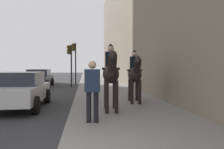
{
  "coord_description": "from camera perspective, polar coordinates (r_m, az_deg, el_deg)",
  "views": [
    {
      "loc": [
        -3.34,
        -0.52,
        1.66
      ],
      "look_at": [
        4.0,
        -1.41,
        1.4
      ],
      "focal_mm": 35.76,
      "sensor_mm": 36.0,
      "label": 1
    }
  ],
  "objects": [
    {
      "name": "traffic_light_far_curb",
      "position": [
        21.25,
        -9.53,
        4.52
      ],
      "size": [
        0.2,
        0.44,
        3.88
      ],
      "color": "black",
      "rests_on": "ground"
    },
    {
      "name": "car_mid_lane",
      "position": [
        9.65,
        -22.72,
        -3.55
      ],
      "size": [
        3.88,
        2.04,
        1.44
      ],
      "rotation": [
        0.0,
        0.0,
        3.14
      ],
      "color": "silver",
      "rests_on": "ground"
    },
    {
      "name": "car_near_lane",
      "position": [
        19.4,
        -18.2,
        -0.79
      ],
      "size": [
        4.32,
        2.04,
        1.44
      ],
      "rotation": [
        0.0,
        0.0,
        3.14
      ],
      "color": "black",
      "rests_on": "ground"
    },
    {
      "name": "traffic_light_near_curb",
      "position": [
        18.31,
        -10.65,
        4.01
      ],
      "size": [
        0.2,
        0.44,
        3.42
      ],
      "color": "black",
      "rests_on": "ground"
    },
    {
      "name": "mounted_horse_far",
      "position": [
        9.55,
        5.85,
        0.26
      ],
      "size": [
        2.15,
        0.69,
        2.26
      ],
      "rotation": [
        0.0,
        0.0,
        3.05
      ],
      "color": "black",
      "rests_on": "sidewalk_slab"
    },
    {
      "name": "pedestrian_greeting",
      "position": [
        6.15,
        -5.04,
        -3.25
      ],
      "size": [
        0.32,
        0.44,
        1.7
      ],
      "rotation": [
        0.0,
        0.0,
        -0.15
      ],
      "color": "black",
      "rests_on": "sidewalk_slab"
    },
    {
      "name": "mounted_horse_near",
      "position": [
        7.66,
        -0.27,
        0.4
      ],
      "size": [
        2.15,
        0.64,
        2.35
      ],
      "rotation": [
        0.0,
        0.0,
        3.09
      ],
      "color": "black",
      "rests_on": "sidewalk_slab"
    }
  ]
}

